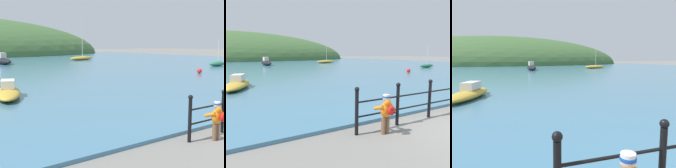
# 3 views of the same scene
# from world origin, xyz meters

# --- Properties ---
(water) EXTENTS (80.00, 60.00, 0.10)m
(water) POSITION_xyz_m (0.00, 32.00, 0.05)
(water) COLOR teal
(water) RESTS_ON ground
(far_hillside) EXTENTS (71.23, 39.18, 15.96)m
(far_hillside) POSITION_xyz_m (0.00, 65.79, 0.00)
(far_hillside) COLOR #3D6033
(far_hillside) RESTS_ON ground
(boat_far_right) EXTENTS (2.26, 3.90, 0.74)m
(boat_far_right) POSITION_xyz_m (-4.43, 10.19, 0.34)
(boat_far_right) COLOR gold
(boat_far_right) RESTS_ON water
(boat_green_fishing) EXTENTS (1.34, 4.80, 1.28)m
(boat_green_fishing) POSITION_xyz_m (2.50, 32.09, 0.52)
(boat_green_fishing) COLOR black
(boat_green_fishing) RESTS_ON water
(boat_mid_harbor) EXTENTS (4.67, 2.54, 5.49)m
(boat_mid_harbor) POSITION_xyz_m (14.04, 33.98, 0.39)
(boat_mid_harbor) COLOR gold
(boat_mid_harbor) RESTS_ON water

